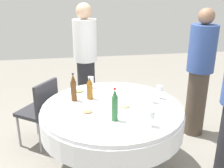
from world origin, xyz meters
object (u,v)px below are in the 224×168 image
at_px(wine_glass_west, 91,80).
at_px(chair_north, 41,108).
at_px(bottle_brown_rear, 74,88).
at_px(bottle_green_outer, 115,106).
at_px(bottle_amber_front, 90,89).
at_px(wine_glass_north, 153,94).
at_px(wine_glass_left, 160,89).
at_px(person_outer, 200,72).
at_px(person_front, 86,61).
at_px(plate_inner, 88,113).
at_px(plate_south, 79,92).
at_px(dining_table, 112,118).
at_px(plate_mid, 124,107).
at_px(wine_glass_far, 151,116).

relative_size(wine_glass_west, chair_north, 0.17).
height_order(bottle_brown_rear, bottle_green_outer, bottle_green_outer).
relative_size(bottle_amber_front, wine_glass_north, 1.82).
bearing_deg(wine_glass_left, person_outer, -148.95).
bearing_deg(bottle_amber_front, wine_glass_left, 172.01).
xyz_separation_m(bottle_brown_rear, person_outer, (-1.63, -0.32, 0.00)).
relative_size(bottle_amber_front, person_front, 0.15).
bearing_deg(bottle_brown_rear, person_outer, -168.85).
distance_m(plate_inner, plate_south, 0.56).
bearing_deg(wine_glass_north, dining_table, 2.56).
relative_size(wine_glass_west, plate_south, 0.68).
bearing_deg(person_front, plate_south, -108.06).
distance_m(person_outer, chair_north, 2.07).
distance_m(person_front, chair_north, 1.00).
xyz_separation_m(bottle_brown_rear, wine_glass_left, (-0.95, 0.09, -0.04)).
height_order(bottle_green_outer, plate_inner, bottle_green_outer).
relative_size(dining_table, wine_glass_left, 10.22).
distance_m(plate_mid, person_front, 1.35).
relative_size(wine_glass_north, plate_south, 0.68).
bearing_deg(bottle_amber_front, wine_glass_north, 162.13).
xyz_separation_m(wine_glass_left, wine_glass_west, (0.73, -0.44, -0.01)).
distance_m(bottle_amber_front, chair_north, 0.75).
relative_size(dining_table, person_outer, 0.89).
height_order(wine_glass_west, person_outer, person_outer).
bearing_deg(plate_south, dining_table, 127.89).
distance_m(bottle_brown_rear, wine_glass_left, 0.95).
relative_size(wine_glass_west, person_outer, 0.09).
relative_size(person_front, chair_north, 1.98).
xyz_separation_m(dining_table, wine_glass_west, (0.17, -0.57, 0.24)).
bearing_deg(plate_mid, wine_glass_far, 111.41).
height_order(bottle_amber_front, bottle_green_outer, bottle_green_outer).
bearing_deg(person_outer, dining_table, -90.00).
relative_size(dining_table, wine_glass_north, 10.40).
height_order(dining_table, wine_glass_left, wine_glass_left).
bearing_deg(bottle_brown_rear, chair_north, -39.83).
distance_m(plate_south, person_outer, 1.57).
bearing_deg(wine_glass_west, chair_north, 1.25).
bearing_deg(wine_glass_west, plate_mid, 114.69).
distance_m(wine_glass_left, wine_glass_far, 0.66).
xyz_separation_m(wine_glass_far, plate_inner, (0.55, -0.34, -0.09)).
height_order(plate_mid, chair_north, chair_north).
bearing_deg(chair_north, person_front, -6.71).
height_order(wine_glass_north, plate_mid, wine_glass_north).
bearing_deg(dining_table, plate_mid, 150.75).
height_order(bottle_brown_rear, chair_north, bottle_brown_rear).
bearing_deg(bottle_amber_front, wine_glass_far, 124.85).
distance_m(bottle_brown_rear, bottle_green_outer, 0.64).
height_order(plate_inner, person_outer, person_outer).
bearing_deg(person_front, bottle_brown_rear, -109.68).
distance_m(wine_glass_west, plate_inner, 0.72).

